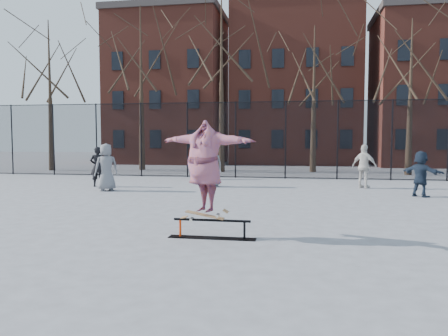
% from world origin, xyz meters
% --- Properties ---
extents(ground, '(100.00, 100.00, 0.00)m').
position_xyz_m(ground, '(0.00, 0.00, 0.00)').
color(ground, slate).
extents(skate_rail, '(1.86, 0.28, 0.41)m').
position_xyz_m(skate_rail, '(0.14, -0.77, 0.16)').
color(skate_rail, black).
rests_on(skate_rail, ground).
extents(skateboard, '(0.89, 0.21, 0.11)m').
position_xyz_m(skateboard, '(-0.01, -0.77, 0.46)').
color(skateboard, olive).
rests_on(skateboard, skate_rail).
extents(skater, '(2.40, 1.55, 1.91)m').
position_xyz_m(skater, '(-0.01, -0.77, 1.47)').
color(skater, '#4C3C97').
rests_on(skater, skateboard).
extents(bystander_grey, '(1.10, 1.03, 1.88)m').
position_xyz_m(bystander_grey, '(-5.64, 6.57, 0.94)').
color(bystander_grey, slate).
rests_on(bystander_grey, ground).
extents(bystander_black, '(0.74, 0.62, 1.72)m').
position_xyz_m(bystander_black, '(-6.67, 7.91, 0.86)').
color(bystander_black, black).
rests_on(bystander_black, ground).
extents(bystander_red, '(0.85, 0.66, 1.74)m').
position_xyz_m(bystander_red, '(-3.26, 12.00, 0.87)').
color(bystander_red, '#A81E0E').
rests_on(bystander_red, ground).
extents(bystander_white, '(1.14, 0.98, 1.84)m').
position_xyz_m(bystander_white, '(4.60, 9.25, 0.92)').
color(bystander_white, beige).
rests_on(bystander_white, ground).
extents(bystander_navy, '(1.42, 1.43, 1.65)m').
position_xyz_m(bystander_navy, '(6.21, 6.85, 0.82)').
color(bystander_navy, '#1C2738').
rests_on(bystander_navy, ground).
extents(bystander_extra, '(1.09, 1.00, 1.88)m').
position_xyz_m(bystander_extra, '(-1.77, 8.70, 0.94)').
color(bystander_extra, slate).
rests_on(bystander_extra, ground).
extents(fence, '(34.03, 0.07, 4.00)m').
position_xyz_m(fence, '(-0.01, 13.00, 2.05)').
color(fence, black).
rests_on(fence, ground).
extents(tree_row, '(33.66, 7.46, 10.67)m').
position_xyz_m(tree_row, '(-0.25, 17.15, 7.36)').
color(tree_row, black).
rests_on(tree_row, ground).
extents(rowhouses, '(29.00, 7.00, 13.00)m').
position_xyz_m(rowhouses, '(0.72, 26.00, 6.06)').
color(rowhouses, maroon).
rests_on(rowhouses, ground).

